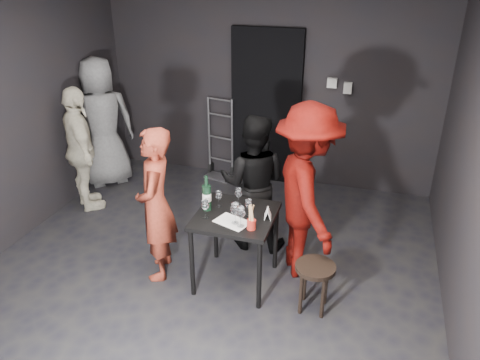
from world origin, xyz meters
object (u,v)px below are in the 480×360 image
(hand_truck, at_px, (220,162))
(woman_black, at_px, (253,183))
(bystander_grey, at_px, (101,112))
(wine_bottle, at_px, (207,197))
(man_maroon, at_px, (308,179))
(bystander_cream, at_px, (81,148))
(stool, at_px, (315,274))
(breadstick_cup, at_px, (251,218))
(server_red, at_px, (156,203))
(tasting_table, at_px, (236,223))

(hand_truck, distance_m, woman_black, 1.90)
(bystander_grey, xyz_separation_m, wine_bottle, (2.10, -1.59, -0.15))
(man_maroon, relative_size, bystander_cream, 1.27)
(stool, distance_m, breadstick_cup, 0.76)
(woman_black, relative_size, breadstick_cup, 5.98)
(server_red, bearing_deg, bystander_grey, -154.26)
(stool, xyz_separation_m, woman_black, (-0.81, 0.88, 0.36))
(bystander_cream, xyz_separation_m, wine_bottle, (1.97, -0.88, 0.08))
(tasting_table, bearing_deg, bystander_cream, 158.51)
(tasting_table, bearing_deg, breadstick_cup, -44.09)
(bystander_grey, bearing_deg, tasting_table, 101.84)
(server_red, height_order, woman_black, server_red)
(man_maroon, bearing_deg, wine_bottle, 86.09)
(bystander_cream, bearing_deg, man_maroon, -146.53)
(server_red, bearing_deg, tasting_table, 78.48)
(hand_truck, distance_m, bystander_grey, 1.78)
(bystander_cream, bearing_deg, bystander_grey, -35.49)
(man_maroon, bearing_deg, tasting_table, 95.73)
(woman_black, distance_m, man_maroon, 0.75)
(stool, height_order, wine_bottle, wine_bottle)
(hand_truck, height_order, breadstick_cup, hand_truck)
(tasting_table, distance_m, server_red, 0.78)
(stool, bearing_deg, breadstick_cup, -178.30)
(stool, bearing_deg, man_maroon, 109.51)
(bystander_cream, bearing_deg, breadstick_cup, -160.22)
(stool, relative_size, breadstick_cup, 1.89)
(stool, xyz_separation_m, server_red, (-1.56, 0.10, 0.41))
(server_red, xyz_separation_m, woman_black, (0.74, 0.78, -0.05))
(woman_black, height_order, wine_bottle, woman_black)
(bystander_grey, bearing_deg, server_red, 89.52)
(bystander_grey, distance_m, breadstick_cup, 3.16)
(woman_black, relative_size, wine_bottle, 4.30)
(man_maroon, distance_m, breadstick_cup, 0.71)
(stool, height_order, breadstick_cup, breadstick_cup)
(stool, height_order, woman_black, woman_black)
(stool, relative_size, woman_black, 0.32)
(server_red, distance_m, breadstick_cup, 0.98)
(server_red, relative_size, bystander_grey, 0.76)
(breadstick_cup, bearing_deg, man_maroon, 56.46)
(wine_bottle, relative_size, breadstick_cup, 1.39)
(bystander_cream, distance_m, breadstick_cup, 2.69)
(bystander_cream, height_order, breadstick_cup, bystander_cream)
(man_maroon, height_order, bystander_cream, man_maroon)
(wine_bottle, bearing_deg, bystander_cream, 155.99)
(hand_truck, height_order, wine_bottle, hand_truck)
(stool, xyz_separation_m, wine_bottle, (-1.07, 0.19, 0.50))
(stool, xyz_separation_m, man_maroon, (-0.20, 0.56, 0.65))
(hand_truck, height_order, tasting_table, hand_truck)
(tasting_table, relative_size, breadstick_cup, 3.02)
(stool, relative_size, bystander_cream, 0.29)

